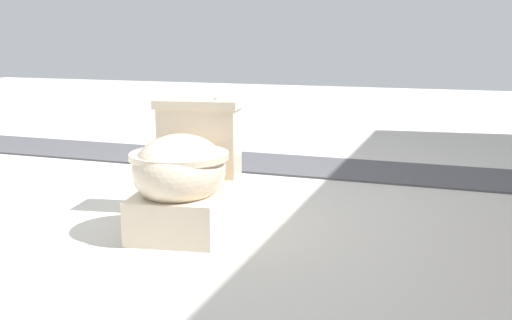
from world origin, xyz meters
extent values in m
plane|color=beige|center=(0.00, 0.00, 0.00)|extent=(14.00, 14.00, 0.00)
cube|color=#4C4C51|center=(-1.13, 0.50, 0.01)|extent=(0.56, 8.00, 0.01)
cube|color=beige|center=(0.14, 0.28, 0.09)|extent=(0.65, 0.44, 0.17)
ellipsoid|color=beige|center=(0.23, 0.30, 0.26)|extent=(0.49, 0.43, 0.28)
cylinder|color=beige|center=(0.23, 0.30, 0.32)|extent=(0.45, 0.45, 0.03)
cube|color=beige|center=(-0.07, 0.25, 0.32)|extent=(0.23, 0.37, 0.30)
cube|color=beige|center=(-0.07, 0.25, 0.49)|extent=(0.26, 0.39, 0.04)
cylinder|color=silver|center=(-0.09, 0.32, 0.51)|extent=(0.02, 0.02, 0.01)
camera|label=1|loc=(2.30, 1.34, 0.78)|focal=42.00mm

